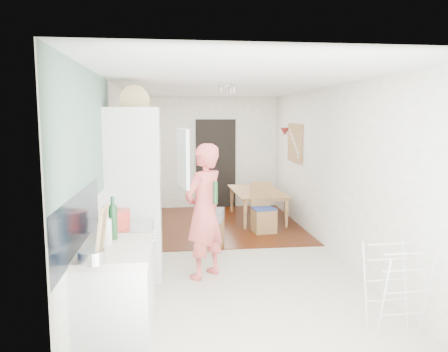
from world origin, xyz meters
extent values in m
cube|color=beige|center=(0.00, 0.00, 0.00)|extent=(3.20, 7.00, 0.01)
cube|color=#501C07|center=(0.00, 1.85, 0.01)|extent=(3.20, 3.30, 0.01)
cube|color=slate|center=(-1.59, -2.00, 1.85)|extent=(0.02, 3.00, 1.30)
cube|color=black|center=(-1.59, -2.55, 1.15)|extent=(0.02, 1.90, 0.50)
cube|color=black|center=(0.20, 3.48, 1.00)|extent=(0.90, 0.04, 2.00)
cube|color=silver|center=(-1.30, -2.55, 0.43)|extent=(0.60, 0.90, 0.86)
cube|color=beige|center=(-1.30, -2.55, 0.89)|extent=(0.62, 0.92, 0.06)
cube|color=silver|center=(-1.30, -1.80, 0.44)|extent=(0.60, 0.60, 0.88)
cube|color=#B7B7B9|center=(-1.30, -1.80, 0.90)|extent=(0.60, 0.60, 0.04)
cube|color=silver|center=(-1.27, -0.78, 1.07)|extent=(0.66, 0.66, 2.15)
cube|color=silver|center=(-0.66, -1.08, 1.55)|extent=(0.14, 0.56, 0.70)
cube|color=white|center=(-0.96, -0.78, 1.55)|extent=(0.02, 0.52, 0.66)
cube|color=tan|center=(1.58, 1.90, 1.55)|extent=(0.03, 0.90, 0.70)
cube|color=#A57748|center=(1.57, 1.90, 1.55)|extent=(0.00, 0.94, 0.74)
cone|color=maroon|center=(1.54, 2.55, 1.75)|extent=(0.18, 0.18, 0.16)
imported|color=#D65452|center=(-0.40, -0.90, 1.01)|extent=(0.87, 0.86, 2.02)
imported|color=#A57748|center=(0.92, 2.15, 0.25)|extent=(0.83, 1.45, 0.51)
cube|color=gray|center=(-0.21, 0.29, 0.54)|extent=(0.47, 0.47, 0.18)
cylinder|color=red|center=(-1.37, -1.83, 1.01)|extent=(0.31, 0.31, 0.17)
cylinder|color=#B7B7B9|center=(-1.41, -2.98, 0.97)|extent=(0.24, 0.24, 0.10)
cylinder|color=#17411E|center=(-0.27, -1.09, 1.12)|extent=(0.06, 0.06, 0.27)
cylinder|color=#17411E|center=(-1.34, -2.31, 1.08)|extent=(0.08, 0.08, 0.32)
cylinder|color=#17411E|center=(-1.41, -2.34, 1.05)|extent=(0.07, 0.07, 0.25)
cylinder|color=beige|center=(-1.37, -2.47, 1.03)|extent=(0.10, 0.10, 0.23)
cylinder|color=tan|center=(-1.37, -2.23, 1.02)|extent=(0.07, 0.07, 0.20)
cylinder|color=tan|center=(-1.38, -2.17, 1.03)|extent=(0.08, 0.08, 0.23)
camera|label=1|loc=(-0.80, -6.29, 2.02)|focal=35.00mm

